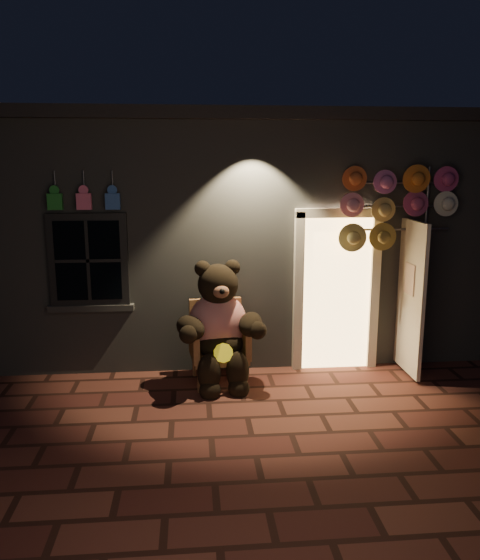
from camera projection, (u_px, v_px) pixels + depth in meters
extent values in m
plane|color=brown|center=(248.00, 418.00, 6.04)|extent=(60.00, 60.00, 0.00)
cube|color=slate|center=(224.00, 228.00, 9.60)|extent=(7.00, 5.00, 3.30)
cube|color=black|center=(224.00, 127.00, 9.24)|extent=(7.30, 5.30, 0.16)
cube|color=black|center=(89.00, 260.00, 6.98)|extent=(1.00, 0.10, 1.20)
cube|color=black|center=(88.00, 260.00, 6.95)|extent=(0.82, 0.06, 1.02)
cube|color=slate|center=(91.00, 308.00, 7.11)|extent=(1.10, 0.14, 0.08)
cube|color=#F6BE6E|center=(336.00, 293.00, 7.39)|extent=(0.92, 0.10, 2.10)
cube|color=beige|center=(298.00, 294.00, 7.30)|extent=(0.12, 0.12, 2.20)
cube|color=beige|center=(374.00, 292.00, 7.39)|extent=(0.12, 0.12, 2.20)
cube|color=beige|center=(339.00, 213.00, 7.12)|extent=(1.16, 0.12, 0.12)
cube|color=beige|center=(411.00, 298.00, 7.09)|extent=(0.05, 0.80, 2.00)
cube|color=#227D28|center=(55.00, 202.00, 6.72)|extent=(0.18, 0.07, 0.20)
cylinder|color=#59595E|center=(55.00, 181.00, 6.72)|extent=(0.02, 0.02, 0.25)
cube|color=#E96085|center=(84.00, 202.00, 6.75)|extent=(0.18, 0.07, 0.20)
cylinder|color=#59595E|center=(84.00, 181.00, 6.75)|extent=(0.02, 0.02, 0.25)
cube|color=#2D549E|center=(113.00, 201.00, 6.78)|extent=(0.18, 0.07, 0.20)
cylinder|color=#59595E|center=(112.00, 181.00, 6.78)|extent=(0.02, 0.02, 0.25)
cube|color=#AE6B43|center=(219.00, 355.00, 6.96)|extent=(0.74, 0.70, 0.10)
cube|color=#AE6B43|center=(215.00, 323.00, 7.17)|extent=(0.69, 0.15, 0.68)
cube|color=#AE6B43|center=(194.00, 343.00, 6.84)|extent=(0.14, 0.59, 0.39)
cube|color=#AE6B43|center=(244.00, 340.00, 6.96)|extent=(0.14, 0.59, 0.39)
cylinder|color=#AE6B43|center=(199.00, 380.00, 6.69)|extent=(0.05, 0.05, 0.31)
cylinder|color=#AE6B43|center=(246.00, 377.00, 6.80)|extent=(0.05, 0.05, 0.31)
cylinder|color=#AE6B43|center=(194.00, 365.00, 7.21)|extent=(0.05, 0.05, 0.31)
cylinder|color=#AE6B43|center=(237.00, 362.00, 7.32)|extent=(0.05, 0.05, 0.31)
ellipsoid|color=red|center=(218.00, 323.00, 6.94)|extent=(0.81, 0.68, 0.79)
ellipsoid|color=black|center=(219.00, 343.00, 6.90)|extent=(0.67, 0.59, 0.37)
sphere|color=black|center=(218.00, 284.00, 6.78)|extent=(0.56, 0.56, 0.51)
sphere|color=black|center=(202.00, 269.00, 6.73)|extent=(0.20, 0.20, 0.20)
sphere|color=black|center=(232.00, 267.00, 6.80)|extent=(0.20, 0.20, 0.20)
ellipsoid|color=brown|center=(221.00, 292.00, 6.56)|extent=(0.21, 0.16, 0.16)
ellipsoid|color=black|center=(190.00, 328.00, 6.62)|extent=(0.49, 0.59, 0.29)
ellipsoid|color=black|center=(251.00, 324.00, 6.77)|extent=(0.40, 0.57, 0.29)
ellipsoid|color=black|center=(209.00, 373.00, 6.60)|extent=(0.29, 0.29, 0.49)
ellipsoid|color=black|center=(238.00, 371.00, 6.67)|extent=(0.29, 0.29, 0.49)
sphere|color=black|center=(210.00, 390.00, 6.58)|extent=(0.27, 0.27, 0.27)
sphere|color=black|center=(239.00, 388.00, 6.65)|extent=(0.27, 0.27, 0.27)
cylinder|color=yellow|center=(223.00, 353.00, 6.59)|extent=(0.25, 0.12, 0.23)
cylinder|color=#59595E|center=(422.00, 270.00, 7.33)|extent=(0.04, 0.04, 2.72)
cylinder|color=#59595E|center=(407.00, 183.00, 7.04)|extent=(1.21, 0.03, 0.03)
cylinder|color=#59595E|center=(405.00, 206.00, 7.10)|extent=(1.21, 0.03, 0.03)
cylinder|color=#59595E|center=(404.00, 229.00, 7.16)|extent=(1.21, 0.03, 0.03)
cylinder|color=#C35527|center=(355.00, 179.00, 6.91)|extent=(0.34, 0.11, 0.35)
cylinder|color=#CE66A5|center=(387.00, 179.00, 6.92)|extent=(0.34, 0.11, 0.35)
cylinder|color=orange|center=(419.00, 179.00, 6.92)|extent=(0.34, 0.11, 0.35)
cylinder|color=#C63F7C|center=(447.00, 179.00, 7.02)|extent=(0.34, 0.11, 0.35)
cylinder|color=pink|center=(355.00, 207.00, 6.95)|extent=(0.34, 0.11, 0.35)
cylinder|color=tan|center=(386.00, 207.00, 6.96)|extent=(0.34, 0.11, 0.35)
cylinder|color=#B84675|center=(415.00, 206.00, 7.05)|extent=(0.34, 0.11, 0.35)
cylinder|color=#EEE5C8|center=(446.00, 206.00, 7.06)|extent=(0.34, 0.11, 0.35)
cylinder|color=#E0C867|center=(354.00, 235.00, 7.00)|extent=(0.34, 0.11, 0.35)
cylinder|color=olive|center=(383.00, 234.00, 7.09)|extent=(0.34, 0.11, 0.35)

